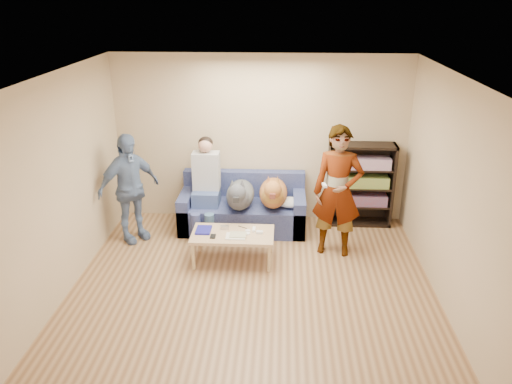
# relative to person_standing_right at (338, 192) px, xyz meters

# --- Properties ---
(ground) EXTENTS (5.00, 5.00, 0.00)m
(ground) POSITION_rel_person_standing_right_xyz_m (-1.10, -1.36, -0.91)
(ground) COLOR brown
(ground) RESTS_ON ground
(ceiling) EXTENTS (5.00, 5.00, 0.00)m
(ceiling) POSITION_rel_person_standing_right_xyz_m (-1.10, -1.36, 1.69)
(ceiling) COLOR white
(ceiling) RESTS_ON ground
(wall_back) EXTENTS (4.50, 0.00, 4.50)m
(wall_back) POSITION_rel_person_standing_right_xyz_m (-1.10, 1.14, 0.39)
(wall_back) COLOR tan
(wall_back) RESTS_ON ground
(wall_front) EXTENTS (4.50, 0.00, 4.50)m
(wall_front) POSITION_rel_person_standing_right_xyz_m (-1.10, -3.86, 0.39)
(wall_front) COLOR tan
(wall_front) RESTS_ON ground
(wall_left) EXTENTS (0.00, 5.00, 5.00)m
(wall_left) POSITION_rel_person_standing_right_xyz_m (-3.35, -1.36, 0.39)
(wall_left) COLOR tan
(wall_left) RESTS_ON ground
(wall_right) EXTENTS (0.00, 5.00, 5.00)m
(wall_right) POSITION_rel_person_standing_right_xyz_m (1.15, -1.36, 0.39)
(wall_right) COLOR tan
(wall_right) RESTS_ON ground
(blanket) EXTENTS (0.38, 0.32, 0.13)m
(blanket) POSITION_rel_person_standing_right_xyz_m (-0.63, 0.58, -0.42)
(blanket) COLOR #AFAFB4
(blanket) RESTS_ON sofa
(person_standing_right) EXTENTS (0.72, 0.53, 1.82)m
(person_standing_right) POSITION_rel_person_standing_right_xyz_m (0.00, 0.00, 0.00)
(person_standing_right) COLOR gray
(person_standing_right) RESTS_ON ground
(person_standing_left) EXTENTS (0.95, 0.95, 1.61)m
(person_standing_left) POSITION_rel_person_standing_right_xyz_m (-2.94, 0.23, -0.10)
(person_standing_left) COLOR #687DA7
(person_standing_left) RESTS_ON ground
(held_controller) EXTENTS (0.07, 0.13, 0.03)m
(held_controller) POSITION_rel_person_standing_right_xyz_m (-0.20, -0.20, 0.17)
(held_controller) COLOR white
(held_controller) RESTS_ON person_standing_right
(notebook_blue) EXTENTS (0.20, 0.26, 0.03)m
(notebook_blue) POSITION_rel_person_standing_right_xyz_m (-1.80, -0.29, -0.48)
(notebook_blue) COLOR navy
(notebook_blue) RESTS_ON coffee_table
(papers) EXTENTS (0.26, 0.20, 0.02)m
(papers) POSITION_rel_person_standing_right_xyz_m (-1.35, -0.44, -0.48)
(papers) COLOR silver
(papers) RESTS_ON coffee_table
(magazine) EXTENTS (0.22, 0.17, 0.01)m
(magazine) POSITION_rel_person_standing_right_xyz_m (-1.32, -0.42, -0.47)
(magazine) COLOR #B6B491
(magazine) RESTS_ON coffee_table
(camera_silver) EXTENTS (0.11, 0.06, 0.05)m
(camera_silver) POSITION_rel_person_standing_right_xyz_m (-1.52, -0.22, -0.47)
(camera_silver) COLOR #ACACB0
(camera_silver) RESTS_ON coffee_table
(controller_a) EXTENTS (0.04, 0.13, 0.03)m
(controller_a) POSITION_rel_person_standing_right_xyz_m (-1.12, -0.24, -0.48)
(controller_a) COLOR white
(controller_a) RESTS_ON coffee_table
(controller_b) EXTENTS (0.09, 0.06, 0.03)m
(controller_b) POSITION_rel_person_standing_right_xyz_m (-1.04, -0.32, -0.48)
(controller_b) COLOR white
(controller_b) RESTS_ON coffee_table
(headphone_cup_a) EXTENTS (0.07, 0.07, 0.02)m
(headphone_cup_a) POSITION_rel_person_standing_right_xyz_m (-1.20, -0.36, -0.48)
(headphone_cup_a) COLOR white
(headphone_cup_a) RESTS_ON coffee_table
(headphone_cup_b) EXTENTS (0.07, 0.07, 0.02)m
(headphone_cup_b) POSITION_rel_person_standing_right_xyz_m (-1.20, -0.28, -0.48)
(headphone_cup_b) COLOR white
(headphone_cup_b) RESTS_ON coffee_table
(pen_orange) EXTENTS (0.13, 0.06, 0.01)m
(pen_orange) POSITION_rel_person_standing_right_xyz_m (-1.42, -0.50, -0.49)
(pen_orange) COLOR orange
(pen_orange) RESTS_ON coffee_table
(pen_black) EXTENTS (0.13, 0.08, 0.01)m
(pen_black) POSITION_rel_person_standing_right_xyz_m (-1.28, -0.16, -0.49)
(pen_black) COLOR black
(pen_black) RESTS_ON coffee_table
(wallet) EXTENTS (0.07, 0.12, 0.02)m
(wallet) POSITION_rel_person_standing_right_xyz_m (-1.65, -0.46, -0.48)
(wallet) COLOR black
(wallet) RESTS_ON coffee_table
(sofa) EXTENTS (1.90, 0.85, 0.82)m
(sofa) POSITION_rel_person_standing_right_xyz_m (-1.35, 0.74, -0.63)
(sofa) COLOR #515B93
(sofa) RESTS_ON ground
(person_seated) EXTENTS (0.40, 0.73, 1.47)m
(person_seated) POSITION_rel_person_standing_right_xyz_m (-1.89, 0.61, -0.14)
(person_seated) COLOR #445D97
(person_seated) RESTS_ON sofa
(dog_gray) EXTENTS (0.41, 1.25, 0.60)m
(dog_gray) POSITION_rel_person_standing_right_xyz_m (-1.37, 0.48, -0.27)
(dog_gray) COLOR #50545A
(dog_gray) RESTS_ON sofa
(dog_tan) EXTENTS (0.42, 1.17, 0.61)m
(dog_tan) POSITION_rel_person_standing_right_xyz_m (-0.88, 0.58, -0.27)
(dog_tan) COLOR #B06235
(dog_tan) RESTS_ON sofa
(coffee_table) EXTENTS (1.10, 0.60, 0.42)m
(coffee_table) POSITION_rel_person_standing_right_xyz_m (-1.40, -0.34, -0.54)
(coffee_table) COLOR #D5B083
(coffee_table) RESTS_ON ground
(bookshelf) EXTENTS (1.00, 0.34, 1.30)m
(bookshelf) POSITION_rel_person_standing_right_xyz_m (0.45, 0.97, -0.23)
(bookshelf) COLOR black
(bookshelf) RESTS_ON ground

